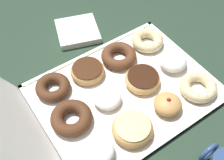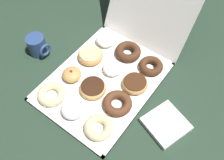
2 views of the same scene
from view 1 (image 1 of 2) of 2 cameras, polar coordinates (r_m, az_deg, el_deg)
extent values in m
plane|color=#233828|center=(0.92, 2.53, -2.59)|extent=(3.00, 3.00, 0.00)
cube|color=white|center=(0.92, 2.54, -2.41)|extent=(0.42, 0.54, 0.01)
cube|color=white|center=(1.04, 14.43, 4.50)|extent=(0.42, 0.01, 0.01)
cube|color=white|center=(0.85, -12.20, -10.50)|extent=(0.42, 0.01, 0.01)
cube|color=white|center=(0.84, 10.86, -11.51)|extent=(0.01, 0.54, 0.01)
cube|color=white|center=(1.02, -4.18, 5.29)|extent=(0.01, 0.54, 0.01)
torus|color=beige|center=(0.94, 16.65, -1.31)|extent=(0.12, 0.12, 0.03)
sphere|color=beige|center=(0.95, 15.02, 0.70)|extent=(0.02, 0.02, 0.02)
sphere|color=beige|center=(0.93, 14.31, -0.18)|extent=(0.02, 0.02, 0.02)
sphere|color=beige|center=(0.92, 14.37, -1.35)|extent=(0.02, 0.02, 0.02)
sphere|color=beige|center=(0.91, 15.23, -2.43)|extent=(0.02, 0.02, 0.02)
sphere|color=beige|center=(0.91, 16.60, -3.04)|extent=(0.02, 0.02, 0.02)
sphere|color=beige|center=(0.91, 18.02, -2.98)|extent=(0.02, 0.02, 0.02)
sphere|color=beige|center=(0.93, 19.02, -2.27)|extent=(0.02, 0.02, 0.02)
sphere|color=beige|center=(0.94, 19.27, -1.18)|extent=(0.02, 0.02, 0.02)
sphere|color=beige|center=(0.95, 18.75, -0.06)|extent=(0.02, 0.02, 0.02)
sphere|color=beige|center=(0.96, 17.63, 0.76)|extent=(0.02, 0.02, 0.02)
sphere|color=beige|center=(0.96, 16.25, 1.05)|extent=(0.02, 0.02, 0.02)
ellipsoid|color=white|center=(0.98, 11.95, 3.63)|extent=(0.09, 0.09, 0.05)
torus|color=beige|center=(1.04, 7.01, 7.76)|extent=(0.11, 0.11, 0.03)
sphere|color=beige|center=(1.06, 5.71, 9.38)|extent=(0.02, 0.02, 0.02)
sphere|color=beige|center=(1.04, 4.99, 8.75)|extent=(0.02, 0.02, 0.02)
sphere|color=beige|center=(1.03, 4.92, 7.90)|extent=(0.02, 0.02, 0.02)
sphere|color=beige|center=(1.01, 5.54, 7.11)|extent=(0.02, 0.02, 0.02)
sphere|color=beige|center=(1.01, 6.67, 6.64)|extent=(0.02, 0.02, 0.02)
sphere|color=beige|center=(1.01, 7.92, 6.65)|extent=(0.02, 0.02, 0.02)
sphere|color=beige|center=(1.02, 8.88, 7.14)|extent=(0.02, 0.02, 0.02)
sphere|color=beige|center=(1.04, 9.25, 7.93)|extent=(0.02, 0.02, 0.02)
sphere|color=beige|center=(1.05, 8.92, 8.76)|extent=(0.02, 0.02, 0.02)
sphere|color=beige|center=(1.06, 8.02, 9.38)|extent=(0.02, 0.02, 0.02)
sphere|color=beige|center=(1.06, 6.83, 9.61)|extent=(0.02, 0.02, 0.02)
ellipsoid|color=tan|center=(0.87, 10.95, -4.69)|extent=(0.08, 0.08, 0.04)
sphere|color=#B21923|center=(0.86, 11.15, -3.95)|extent=(0.01, 0.01, 0.01)
torus|color=tan|center=(0.92, 6.04, 0.09)|extent=(0.11, 0.11, 0.04)
cylinder|color=#381E11|center=(0.91, 6.13, 0.75)|extent=(0.10, 0.10, 0.01)
torus|color=#59331E|center=(0.98, 1.36, 4.80)|extent=(0.12, 0.12, 0.04)
torus|color=tan|center=(0.82, 4.05, -9.60)|extent=(0.12, 0.12, 0.04)
cylinder|color=#EACC8C|center=(0.81, 4.11, -9.02)|extent=(0.10, 0.10, 0.01)
ellipsoid|color=white|center=(0.87, -1.18, -3.29)|extent=(0.09, 0.09, 0.04)
torus|color=tan|center=(0.94, -4.86, 1.74)|extent=(0.11, 0.11, 0.03)
cylinder|color=#472816|center=(0.93, -4.92, 2.35)|extent=(0.10, 0.10, 0.01)
ellipsoid|color=white|center=(0.79, -2.88, -13.80)|extent=(0.09, 0.09, 0.04)
torus|color=#472816|center=(0.84, -7.92, -7.58)|extent=(0.12, 0.12, 0.04)
torus|color=#472816|center=(0.92, -11.58, -1.39)|extent=(0.11, 0.11, 0.03)
torus|color=navy|center=(0.80, 18.55, -13.34)|extent=(0.01, 0.06, 0.06)
cube|color=white|center=(1.10, -6.81, 9.57)|extent=(0.19, 0.19, 0.02)
camera|label=2|loc=(1.14, 19.42, 58.23)|focal=39.14mm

